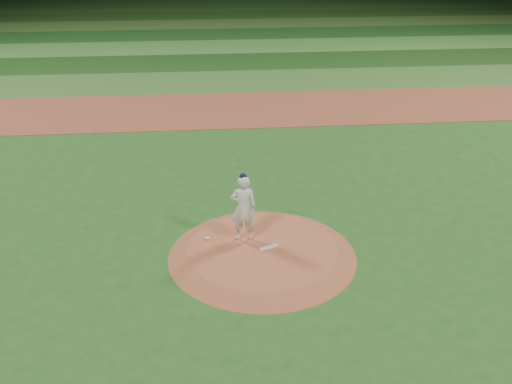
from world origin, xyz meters
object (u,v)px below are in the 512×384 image
pitchers_mound (262,252)px  rosin_bag (207,238)px  pitcher_on_mound (243,208)px  pitching_rubber (269,247)px

pitchers_mound → rosin_bag: size_ratio=41.57×
rosin_bag → pitcher_on_mound: 1.49m
pitchers_mound → pitcher_on_mound: 1.40m
pitchers_mound → pitcher_on_mound: pitcher_on_mound is taller
pitching_rubber → rosin_bag: bearing=137.0°
pitching_rubber → pitcher_on_mound: bearing=117.0°
pitching_rubber → pitchers_mound: bearing=157.4°
pitching_rubber → rosin_bag: rosin_bag is taller
pitcher_on_mound → pitchers_mound: bearing=-49.5°
pitchers_mound → pitching_rubber: pitching_rubber is taller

